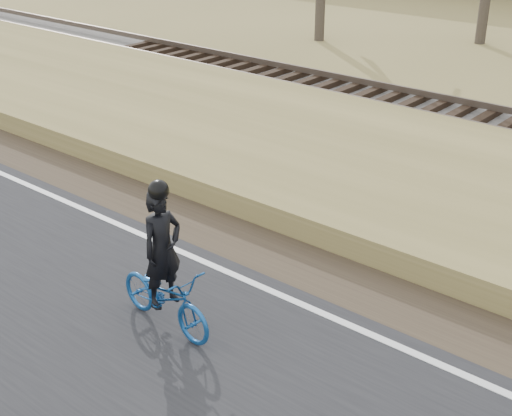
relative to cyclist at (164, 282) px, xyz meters
The scene contains 1 object.
cyclist is the anchor object (origin of this frame).
Camera 1 is at (0.38, -6.57, 5.44)m, focal length 50.00 mm.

